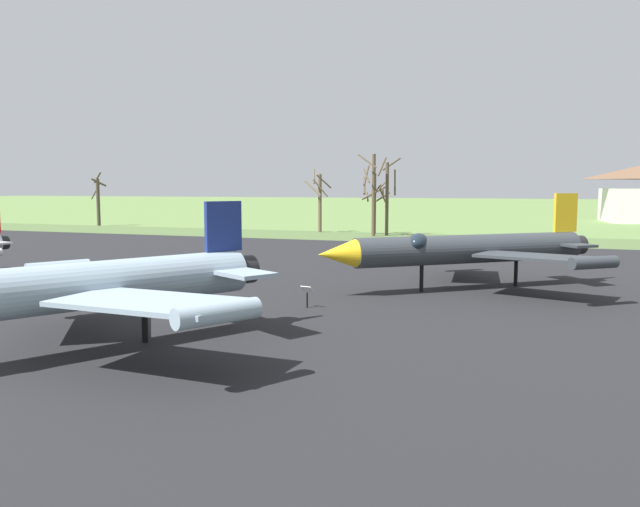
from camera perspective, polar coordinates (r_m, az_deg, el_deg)
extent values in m
cube|color=black|center=(33.21, -8.81, -3.31)|extent=(103.88, 61.35, 0.05)
cube|color=#4E6737|center=(67.44, 6.47, 1.45)|extent=(163.88, 12.00, 0.06)
cylinder|color=#8EA3B2|center=(21.23, -22.96, -2.99)|extent=(7.82, 12.51, 1.55)
cylinder|color=black|center=(24.30, -7.03, -1.47)|extent=(1.36, 1.27, 1.08)
cube|color=#8EA3B2|center=(24.93, -22.14, -1.95)|extent=(5.41, 5.99, 0.14)
cube|color=#8EA3B2|center=(18.65, -15.28, -4.28)|extent=(5.43, 3.15, 0.14)
cylinder|color=#8EA3B2|center=(27.63, -22.66, -1.23)|extent=(1.70, 2.45, 0.58)
cylinder|color=#8EA3B2|center=(16.67, -9.29, -5.37)|extent=(1.70, 2.45, 0.58)
cube|color=navy|center=(23.68, -8.77, 2.46)|extent=(0.89, 1.41, 1.87)
cube|color=#8EA3B2|center=(25.01, -10.93, -1.05)|extent=(2.80, 2.42, 0.14)
cube|color=#8EA3B2|center=(22.47, -7.06, -1.78)|extent=(2.80, 2.42, 0.14)
cylinder|color=black|center=(22.57, -15.63, -6.09)|extent=(0.21, 0.21, 1.45)
cylinder|color=black|center=(45.30, -26.94, 0.87)|extent=(1.02, 0.87, 0.89)
cylinder|color=#33383D|center=(33.76, 13.52, 0.40)|extent=(11.00, 9.51, 1.51)
cone|color=yellow|center=(30.34, 1.54, -0.05)|extent=(2.39, 2.32, 1.39)
cylinder|color=black|center=(37.91, 22.21, 0.72)|extent=(1.31, 1.34, 1.05)
ellipsoid|color=#19232D|center=(32.15, 8.92, 0.97)|extent=(1.04, 1.96, 0.98)
cube|color=#33383D|center=(37.43, 12.41, 0.79)|extent=(3.14, 5.67, 0.14)
cube|color=#33383D|center=(31.79, 19.04, -0.31)|extent=(5.95, 4.02, 0.14)
cylinder|color=#33383D|center=(40.22, 11.47, 1.17)|extent=(2.21, 1.97, 0.56)
cylinder|color=#33383D|center=(30.34, 23.58, -0.77)|extent=(2.21, 1.97, 0.56)
cube|color=yellow|center=(37.27, 21.39, 3.48)|extent=(1.23, 1.07, 2.13)
cube|color=#33383D|center=(38.12, 19.94, 1.01)|extent=(2.17, 2.21, 0.14)
cube|color=#33383D|center=(36.38, 22.24, 0.69)|extent=(2.17, 2.21, 0.14)
cylinder|color=black|center=(32.47, 9.19, -2.32)|extent=(0.20, 0.20, 1.41)
cylinder|color=black|center=(35.57, 17.35, -1.79)|extent=(0.20, 0.20, 1.41)
cylinder|color=black|center=(27.92, -1.18, -4.30)|extent=(0.08, 0.08, 0.73)
cube|color=white|center=(27.83, -1.18, -3.26)|extent=(0.59, 0.39, 0.29)
cylinder|color=#42382D|center=(92.53, -19.49, 4.40)|extent=(0.48, 0.48, 6.57)
cylinder|color=#42382D|center=(91.58, -19.44, 6.10)|extent=(1.48, 1.71, 1.17)
cylinder|color=#42382D|center=(93.09, -19.69, 5.34)|extent=(0.75, 1.38, 2.27)
cylinder|color=#42382D|center=(92.96, -19.55, 6.51)|extent=(1.01, 0.85, 1.61)
cylinder|color=brown|center=(74.68, -0.01, 4.57)|extent=(0.42, 0.42, 6.92)
cylinder|color=brown|center=(73.82, 0.35, 6.56)|extent=(1.46, 1.64, 1.65)
cylinder|color=brown|center=(74.66, -0.53, 7.04)|extent=(0.70, 1.46, 1.81)
cylinder|color=brown|center=(73.82, 0.04, 5.95)|extent=(1.72, 0.91, 2.12)
cylinder|color=brown|center=(73.77, -0.65, 5.95)|extent=(2.44, 1.19, 1.84)
cylinder|color=brown|center=(71.84, 4.91, 4.50)|extent=(0.49, 0.49, 6.94)
cylinder|color=brown|center=(71.76, 4.32, 5.14)|extent=(0.75, 1.57, 1.06)
cylinder|color=brown|center=(71.48, 5.76, 5.14)|extent=(0.32, 2.32, 1.77)
cylinder|color=brown|center=(72.08, 4.24, 7.09)|extent=(0.23, 1.99, 2.38)
cylinder|color=brown|center=(71.79, 4.04, 6.17)|extent=(0.94, 2.35, 2.04)
cylinder|color=brown|center=(72.31, 5.16, 5.68)|extent=(1.32, 0.57, 1.54)
cylinder|color=brown|center=(68.55, 4.89, 5.26)|extent=(0.38, 0.38, 8.94)
cylinder|color=brown|center=(69.89, 4.95, 5.51)|extent=(2.77, 0.80, 1.64)
cylinder|color=brown|center=(68.51, 5.75, 5.41)|extent=(0.62, 2.09, 1.17)
cylinder|color=brown|center=(67.65, 4.30, 8.37)|extent=(2.36, 1.06, 1.57)
cylinder|color=brown|center=(68.24, 4.25, 7.06)|extent=(1.19, 1.50, 1.59)
cylinder|color=brown|center=(69.84, 6.10, 4.91)|extent=(0.38, 0.38, 8.09)
cylinder|color=brown|center=(70.58, 5.71, 5.12)|extent=(1.39, 1.47, 1.10)
cylinder|color=brown|center=(70.55, 5.61, 6.09)|extent=(1.28, 1.69, 1.72)
cylinder|color=brown|center=(70.27, 5.65, 7.85)|extent=(0.76, 1.55, 2.12)
cylinder|color=brown|center=(69.80, 6.81, 6.42)|extent=(0.58, 1.86, 2.92)
cylinder|color=brown|center=(70.82, 6.51, 8.07)|extent=(2.20, 0.63, 1.42)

